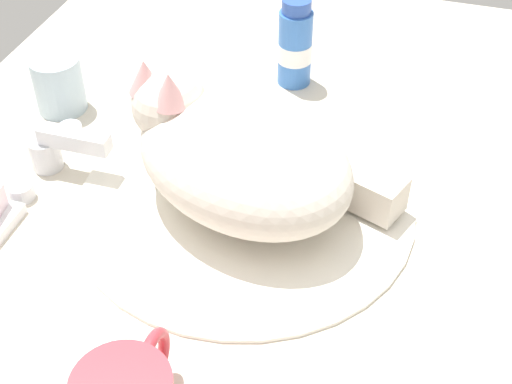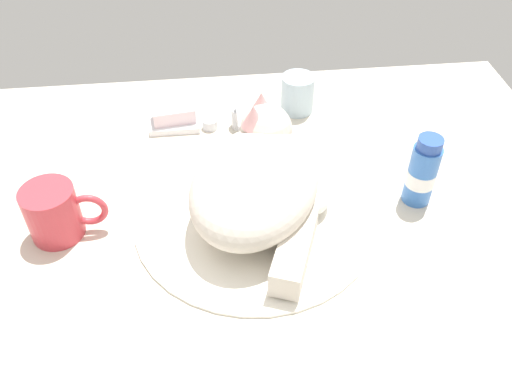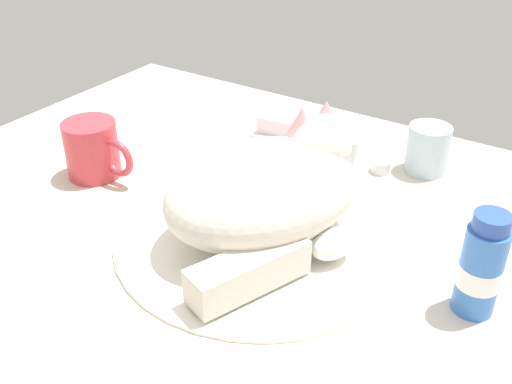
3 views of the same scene
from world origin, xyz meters
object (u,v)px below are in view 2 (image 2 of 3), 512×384
object	(u,v)px
faucet	(241,118)
rinse_cup	(298,94)
cat	(258,181)
toothpaste_bottle	(422,172)
soap_bar	(174,114)
coffee_mug	(54,215)

from	to	relation	value
faucet	rinse_cup	bearing A→B (deg)	25.43
cat	toothpaste_bottle	size ratio (longest dim) A/B	2.68
faucet	soap_bar	bearing A→B (deg)	167.21
rinse_cup	soap_bar	distance (cm)	23.23
faucet	soap_bar	xyz separation A→B (cm)	(-12.08, 2.74, 0.06)
faucet	rinse_cup	world-z (taller)	rinse_cup
soap_bar	faucet	bearing A→B (deg)	-12.79
soap_bar	toothpaste_bottle	distance (cm)	44.70
faucet	coffee_mug	xyz separation A→B (cm)	(-28.83, -22.93, 1.66)
faucet	rinse_cup	size ratio (longest dim) A/B	1.99
rinse_cup	toothpaste_bottle	size ratio (longest dim) A/B	0.60
soap_bar	toothpaste_bottle	bearing A→B (deg)	-32.40
faucet	coffee_mug	bearing A→B (deg)	-141.51
soap_bar	toothpaste_bottle	xyz separation A→B (cm)	(37.66, -23.90, 2.93)
coffee_mug	soap_bar	distance (cm)	30.69
coffee_mug	rinse_cup	xyz separation A→B (cm)	(39.83, 28.16, -0.60)
faucet	coffee_mug	world-z (taller)	coffee_mug
coffee_mug	rinse_cup	world-z (taller)	coffee_mug
soap_bar	toothpaste_bottle	world-z (taller)	toothpaste_bottle
coffee_mug	toothpaste_bottle	size ratio (longest dim) A/B	0.98
coffee_mug	faucet	bearing A→B (deg)	38.49
faucet	coffee_mug	size ratio (longest dim) A/B	1.21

